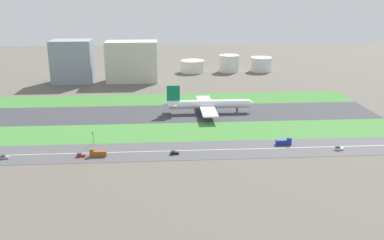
{
  "coord_description": "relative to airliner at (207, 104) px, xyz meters",
  "views": [
    {
      "loc": [
        -8.17,
        -285.86,
        81.14
      ],
      "look_at": [
        9.83,
        -36.5,
        6.0
      ],
      "focal_mm": 39.95,
      "sensor_mm": 36.0,
      "label": 1
    }
  ],
  "objects": [
    {
      "name": "grass_median_south",
      "position": [
        -22.89,
        -41.0,
        -6.18
      ],
      "size": [
        280.0,
        36.0,
        0.1
      ],
      "primitive_type": "cube",
      "color": "#427F38",
      "rests_on": "ground_plane"
    },
    {
      "name": "truck_1",
      "position": [
        -64.66,
        -78.0,
        -4.56
      ],
      "size": [
        8.4,
        2.5,
        4.0
      ],
      "rotation": [
        0.0,
        0.0,
        3.14
      ],
      "color": "brown",
      "rests_on": "highway"
    },
    {
      "name": "fuel_tank_east",
      "position": [
        74.75,
        159.0,
        1.18
      ],
      "size": [
        22.53,
        22.53,
        14.82
      ],
      "primitive_type": "cylinder",
      "color": "silver",
      "rests_on": "ground_plane"
    },
    {
      "name": "airliner",
      "position": [
        0.0,
        0.0,
        0.0
      ],
      "size": [
        65.0,
        56.0,
        19.7
      ],
      "color": "white",
      "rests_on": "runway"
    },
    {
      "name": "car_1",
      "position": [
        -25.34,
        -78.0,
        -5.31
      ],
      "size": [
        4.4,
        1.8,
        2.0
      ],
      "rotation": [
        0.0,
        0.0,
        3.14
      ],
      "color": "black",
      "rests_on": "highway"
    },
    {
      "name": "fuel_tank_centre",
      "position": [
        40.25,
        159.0,
        2.55
      ],
      "size": [
        21.04,
        21.04,
        17.56
      ],
      "primitive_type": "cylinder",
      "color": "silver",
      "rests_on": "ground_plane"
    },
    {
      "name": "highway_centerline",
      "position": [
        -22.89,
        -73.0,
        -6.13
      ],
      "size": [
        266.0,
        0.5,
        0.01
      ],
      "primitive_type": "cube",
      "color": "silver",
      "rests_on": "highway"
    },
    {
      "name": "car_3",
      "position": [
        -73.36,
        -78.0,
        -5.31
      ],
      "size": [
        4.4,
        1.8,
        2.0
      ],
      "rotation": [
        0.0,
        0.0,
        3.14
      ],
      "color": "#B2191E",
      "rests_on": "highway"
    },
    {
      "name": "terminal_building",
      "position": [
        -112.89,
        114.0,
        13.33
      ],
      "size": [
        36.71,
        26.26,
        39.11
      ],
      "primitive_type": "cube",
      "color": "gray",
      "rests_on": "ground_plane"
    },
    {
      "name": "car_0",
      "position": [
        62.72,
        -78.0,
        -5.31
      ],
      "size": [
        4.4,
        1.8,
        2.0
      ],
      "rotation": [
        0.0,
        0.0,
        3.14
      ],
      "color": "silver",
      "rests_on": "highway"
    },
    {
      "name": "truck_0",
      "position": [
        35.6,
        -68.0,
        -4.56
      ],
      "size": [
        8.4,
        2.5,
        4.0
      ],
      "color": "navy",
      "rests_on": "highway"
    },
    {
      "name": "traffic_light",
      "position": [
        -69.51,
        -60.01,
        -1.94
      ],
      "size": [
        0.36,
        0.5,
        7.2
      ],
      "color": "#4C4C51",
      "rests_on": "highway"
    },
    {
      "name": "ground_plane",
      "position": [
        -22.89,
        -0.0,
        -6.23
      ],
      "size": [
        800.0,
        800.0,
        0.0
      ],
      "primitive_type": "plane",
      "color": "#5B564C"
    },
    {
      "name": "hangar_building",
      "position": [
        -58.42,
        114.0,
        12.62
      ],
      "size": [
        47.42,
        24.7,
        37.71
      ],
      "primitive_type": "cube",
      "color": "beige",
      "rests_on": "ground_plane"
    },
    {
      "name": "highway",
      "position": [
        -22.89,
        -73.0,
        -6.18
      ],
      "size": [
        280.0,
        28.0,
        0.1
      ],
      "primitive_type": "cube",
      "color": "#4C4C4F",
      "rests_on": "ground_plane"
    },
    {
      "name": "grass_median_north",
      "position": [
        -22.89,
        41.0,
        -6.18
      ],
      "size": [
        280.0,
        36.0,
        0.1
      ],
      "primitive_type": "cube",
      "color": "#3D7A33",
      "rests_on": "ground_plane"
    },
    {
      "name": "fuel_tank_west",
      "position": [
        1.57,
        159.0,
        -0.06
      ],
      "size": [
        24.97,
        24.97,
        12.34
      ],
      "primitive_type": "cylinder",
      "color": "silver",
      "rests_on": "ground_plane"
    },
    {
      "name": "car_2",
      "position": [
        -111.43,
        -78.0,
        -5.31
      ],
      "size": [
        4.4,
        1.8,
        2.0
      ],
      "rotation": [
        0.0,
        0.0,
        3.14
      ],
      "color": "#99999E",
      "rests_on": "highway"
    },
    {
      "name": "runway",
      "position": [
        -22.89,
        -0.0,
        -6.18
      ],
      "size": [
        280.0,
        46.0,
        0.1
      ],
      "primitive_type": "cube",
      "color": "#38383D",
      "rests_on": "ground_plane"
    }
  ]
}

